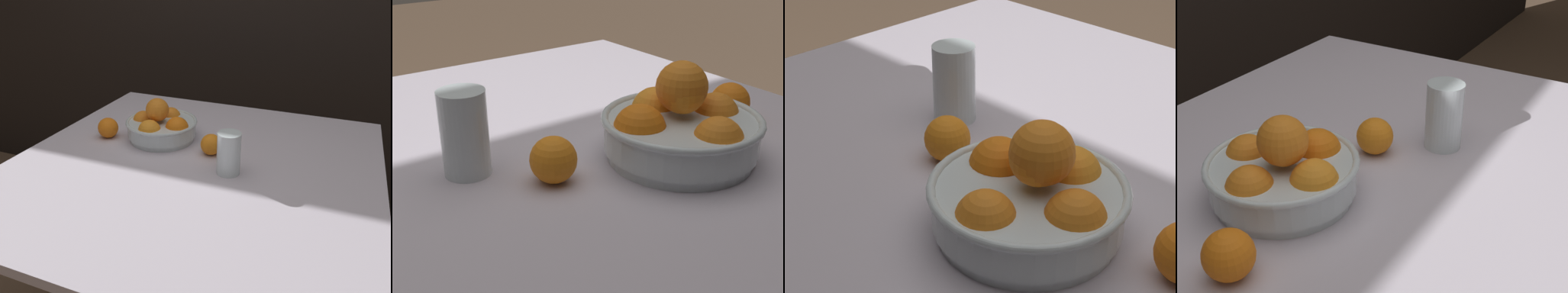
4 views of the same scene
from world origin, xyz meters
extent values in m
cube|color=silver|center=(0.00, 0.00, 0.76)|extent=(1.15, 1.17, 0.03)
cylinder|color=#936B47|center=(0.52, -0.52, 0.37)|extent=(0.05, 0.05, 0.75)
cylinder|color=silver|center=(-0.18, 0.14, 0.79)|extent=(0.23, 0.23, 0.02)
cylinder|color=silver|center=(-0.18, 0.14, 0.82)|extent=(0.25, 0.25, 0.05)
torus|color=silver|center=(-0.18, 0.14, 0.85)|extent=(0.26, 0.26, 0.01)
sphere|color=orange|center=(-0.11, 0.12, 0.84)|extent=(0.08, 0.08, 0.08)
sphere|color=orange|center=(-0.18, 0.21, 0.83)|extent=(0.08, 0.08, 0.08)
sphere|color=orange|center=(-0.26, 0.14, 0.83)|extent=(0.08, 0.08, 0.08)
sphere|color=orange|center=(-0.19, 0.06, 0.84)|extent=(0.08, 0.08, 0.08)
sphere|color=orange|center=(-0.19, 0.13, 0.89)|extent=(0.07, 0.07, 0.07)
sphere|color=orange|center=(-0.19, 0.12, 0.89)|extent=(0.08, 0.08, 0.08)
cylinder|color=#F4A314|center=(0.12, -0.02, 0.82)|extent=(0.06, 0.06, 0.09)
cylinder|color=silver|center=(0.12, -0.02, 0.84)|extent=(0.07, 0.07, 0.13)
sphere|color=orange|center=(0.03, 0.08, 0.81)|extent=(0.07, 0.07, 0.07)
camera|label=1|loc=(0.41, -1.01, 1.36)|focal=35.00mm
camera|label=2|loc=(0.41, 0.70, 1.17)|focal=50.00mm
camera|label=3|loc=(-0.62, 0.67, 1.30)|focal=60.00mm
camera|label=4|loc=(-0.76, -0.39, 1.31)|focal=50.00mm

